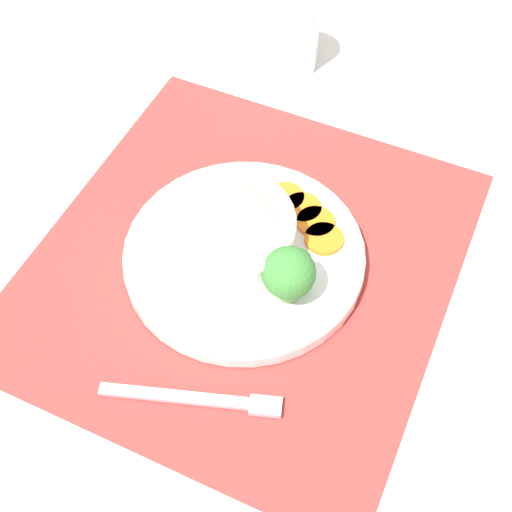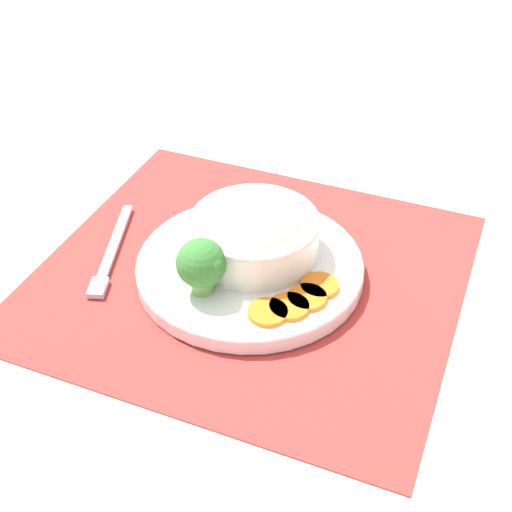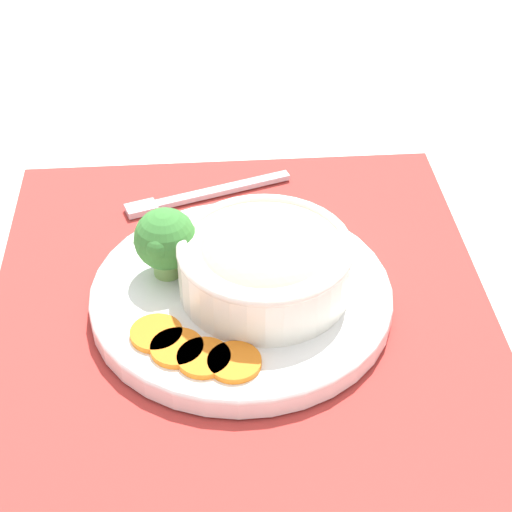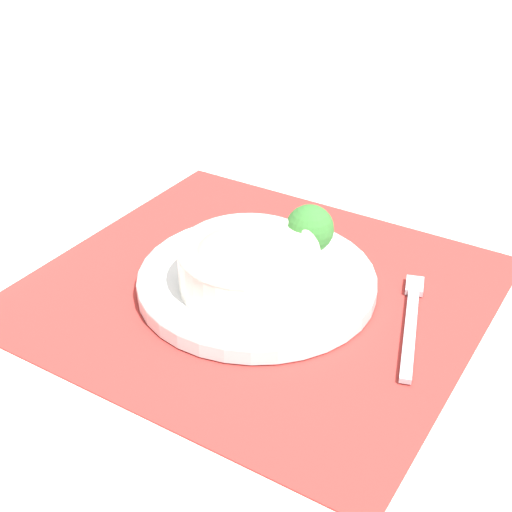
# 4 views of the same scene
# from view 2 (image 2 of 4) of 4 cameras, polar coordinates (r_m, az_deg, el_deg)

# --- Properties ---
(ground_plane) EXTENTS (4.00, 4.00, 0.00)m
(ground_plane) POSITION_cam_2_polar(r_m,az_deg,el_deg) (0.87, -0.48, -1.60)
(ground_plane) COLOR beige
(placemat) EXTENTS (0.55, 0.51, 0.00)m
(placemat) POSITION_cam_2_polar(r_m,az_deg,el_deg) (0.86, -0.48, -1.50)
(placemat) COLOR #B2332D
(placemat) RESTS_ON ground_plane
(plate) EXTENTS (0.27, 0.27, 0.02)m
(plate) POSITION_cam_2_polar(r_m,az_deg,el_deg) (0.86, -0.49, -0.81)
(plate) COLOR white
(plate) RESTS_ON placemat
(bowl) EXTENTS (0.16, 0.16, 0.06)m
(bowl) POSITION_cam_2_polar(r_m,az_deg,el_deg) (0.85, -0.39, 1.98)
(bowl) COLOR silver
(bowl) RESTS_ON plate
(broccoli_floret) EXTENTS (0.06, 0.06, 0.07)m
(broccoli_floret) POSITION_cam_2_polar(r_m,az_deg,el_deg) (0.79, -4.38, -0.65)
(broccoli_floret) COLOR #759E51
(broccoli_floret) RESTS_ON plate
(carrot_slice_near) EXTENTS (0.04, 0.04, 0.01)m
(carrot_slice_near) POSITION_cam_2_polar(r_m,az_deg,el_deg) (0.78, 0.94, -4.52)
(carrot_slice_near) COLOR orange
(carrot_slice_near) RESTS_ON plate
(carrot_slice_middle) EXTENTS (0.04, 0.04, 0.01)m
(carrot_slice_middle) POSITION_cam_2_polar(r_m,az_deg,el_deg) (0.79, 2.67, -4.07)
(carrot_slice_middle) COLOR orange
(carrot_slice_middle) RESTS_ON plate
(carrot_slice_far) EXTENTS (0.04, 0.04, 0.01)m
(carrot_slice_far) POSITION_cam_2_polar(r_m,az_deg,el_deg) (0.80, 4.10, -3.33)
(carrot_slice_far) COLOR orange
(carrot_slice_far) RESTS_ON plate
(carrot_slice_extra) EXTENTS (0.04, 0.04, 0.01)m
(carrot_slice_extra) POSITION_cam_2_polar(r_m,az_deg,el_deg) (0.82, 5.11, -2.38)
(carrot_slice_extra) COLOR orange
(carrot_slice_extra) RESTS_ON plate
(fork) EXTENTS (0.05, 0.18, 0.01)m
(fork) POSITION_cam_2_polar(r_m,az_deg,el_deg) (0.90, -11.68, -0.16)
(fork) COLOR #B7B7BC
(fork) RESTS_ON placemat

